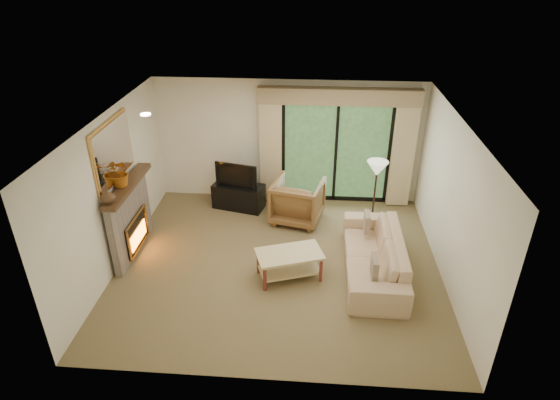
# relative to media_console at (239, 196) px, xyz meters

# --- Properties ---
(floor) EXTENTS (5.50, 5.50, 0.00)m
(floor) POSITION_rel_media_console_xyz_m (1.00, -1.95, -0.26)
(floor) COLOR brown
(floor) RESTS_ON ground
(ceiling) EXTENTS (5.50, 5.50, 0.00)m
(ceiling) POSITION_rel_media_console_xyz_m (1.00, -1.95, 2.34)
(ceiling) COLOR white
(ceiling) RESTS_ON ground
(wall_back) EXTENTS (5.00, 0.00, 5.00)m
(wall_back) POSITION_rel_media_console_xyz_m (1.00, 0.55, 1.04)
(wall_back) COLOR #FAEDCF
(wall_back) RESTS_ON ground
(wall_front) EXTENTS (5.00, 0.00, 5.00)m
(wall_front) POSITION_rel_media_console_xyz_m (1.00, -4.45, 1.04)
(wall_front) COLOR #FAEDCF
(wall_front) RESTS_ON ground
(wall_left) EXTENTS (0.00, 5.00, 5.00)m
(wall_left) POSITION_rel_media_console_xyz_m (-1.75, -1.95, 1.04)
(wall_left) COLOR #FAEDCF
(wall_left) RESTS_ON ground
(wall_right) EXTENTS (0.00, 5.00, 5.00)m
(wall_right) POSITION_rel_media_console_xyz_m (3.75, -1.95, 1.04)
(wall_right) COLOR #FAEDCF
(wall_right) RESTS_ON ground
(fireplace) EXTENTS (0.24, 1.70, 1.37)m
(fireplace) POSITION_rel_media_console_xyz_m (-1.63, -1.75, 0.42)
(fireplace) COLOR slate
(fireplace) RESTS_ON floor
(mirror) EXTENTS (0.07, 1.45, 1.02)m
(mirror) POSITION_rel_media_console_xyz_m (-1.72, -1.75, 1.69)
(mirror) COLOR gold
(mirror) RESTS_ON wall_left
(sliding_door) EXTENTS (2.26, 0.10, 2.16)m
(sliding_door) POSITION_rel_media_console_xyz_m (2.00, 0.50, 0.84)
(sliding_door) COLOR black
(sliding_door) RESTS_ON floor
(curtain_left) EXTENTS (0.45, 0.18, 2.35)m
(curtain_left) POSITION_rel_media_console_xyz_m (0.65, 0.39, 0.94)
(curtain_left) COLOR #CBB585
(curtain_left) RESTS_ON floor
(curtain_right) EXTENTS (0.45, 0.18, 2.35)m
(curtain_right) POSITION_rel_media_console_xyz_m (3.35, 0.39, 0.94)
(curtain_right) COLOR #CBB585
(curtain_right) RESTS_ON floor
(cornice) EXTENTS (3.20, 0.24, 0.32)m
(cornice) POSITION_rel_media_console_xyz_m (2.00, 0.41, 2.06)
(cornice) COLOR tan
(cornice) RESTS_ON wall_back
(media_console) EXTENTS (1.13, 0.71, 0.52)m
(media_console) POSITION_rel_media_console_xyz_m (0.00, 0.00, 0.00)
(media_console) COLOR black
(media_console) RESTS_ON floor
(tv) EXTENTS (0.90, 0.33, 0.52)m
(tv) POSITION_rel_media_console_xyz_m (0.00, 0.00, 0.52)
(tv) COLOR black
(tv) RESTS_ON media_console
(armchair) EXTENTS (1.13, 1.15, 0.87)m
(armchair) POSITION_rel_media_console_xyz_m (1.25, -0.43, 0.18)
(armchair) COLOR brown
(armchair) RESTS_ON floor
(sofa) EXTENTS (0.94, 2.37, 0.69)m
(sofa) POSITION_rel_media_console_xyz_m (2.60, -2.04, 0.08)
(sofa) COLOR tan
(sofa) RESTS_ON floor
(pillow_near) EXTENTS (0.10, 0.36, 0.36)m
(pillow_near) POSITION_rel_media_console_xyz_m (2.53, -2.72, 0.31)
(pillow_near) COLOR #4C3328
(pillow_near) RESTS_ON sofa
(pillow_far) EXTENTS (0.09, 0.34, 0.33)m
(pillow_far) POSITION_rel_media_console_xyz_m (2.53, -1.36, 0.31)
(pillow_far) COLOR #4C3328
(pillow_far) RESTS_ON sofa
(coffee_table) EXTENTS (1.20, 0.90, 0.48)m
(coffee_table) POSITION_rel_media_console_xyz_m (1.20, -2.31, -0.02)
(coffee_table) COLOR #D1B87E
(coffee_table) RESTS_ON floor
(floor_lamp) EXTENTS (0.48, 0.48, 1.46)m
(floor_lamp) POSITION_rel_media_console_xyz_m (2.70, -0.71, 0.47)
(floor_lamp) COLOR beige
(floor_lamp) RESTS_ON floor
(vase) EXTENTS (0.27, 0.27, 0.24)m
(vase) POSITION_rel_media_console_xyz_m (-1.61, -2.44, 1.23)
(vase) COLOR #442E1B
(vase) RESTS_ON fireplace
(branches) EXTENTS (0.47, 0.42, 0.48)m
(branches) POSITION_rel_media_console_xyz_m (-1.61, -1.85, 1.35)
(branches) COLOR #A25312
(branches) RESTS_ON fireplace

